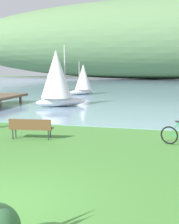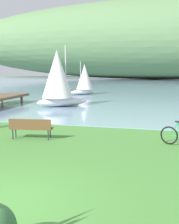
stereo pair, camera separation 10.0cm
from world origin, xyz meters
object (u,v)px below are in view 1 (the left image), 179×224
at_px(sailboat_mid_bay, 83,79).
at_px(sailboat_toward_hillside, 60,78).
at_px(park_bench_near_camera, 31,127).
at_px(sailboat_nearest_to_shore, 57,78).

xyz_separation_m(sailboat_mid_bay, sailboat_toward_hillside, (-4.21, 4.14, -0.08)).
distance_m(park_bench_near_camera, sailboat_nearest_to_shore, 10.23).
xyz_separation_m(sailboat_nearest_to_shore, sailboat_toward_hillside, (-4.96, 14.65, -0.55)).
bearing_deg(sailboat_toward_hillside, sailboat_mid_bay, -44.50).
relative_size(sailboat_mid_bay, sailboat_toward_hillside, 1.05).
distance_m(sailboat_mid_bay, sailboat_toward_hillside, 5.91).
height_order(sailboat_mid_bay, sailboat_toward_hillside, sailboat_mid_bay).
distance_m(sailboat_nearest_to_shore, sailboat_toward_hillside, 15.48).
distance_m(park_bench_near_camera, sailboat_toward_hillside, 25.56).
bearing_deg(sailboat_toward_hillside, sailboat_nearest_to_shore, -71.29).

